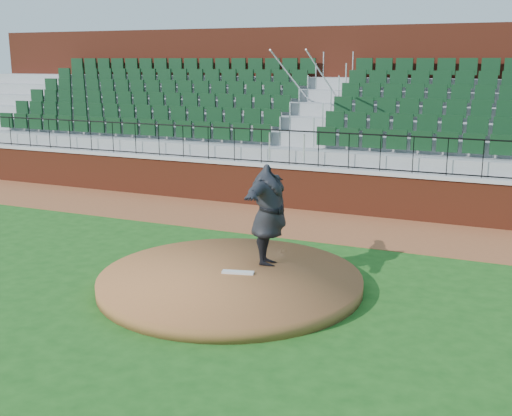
{
  "coord_description": "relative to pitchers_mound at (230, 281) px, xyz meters",
  "views": [
    {
      "loc": [
        5.13,
        -10.18,
        4.32
      ],
      "look_at": [
        0.0,
        1.5,
        1.3
      ],
      "focal_mm": 44.06,
      "sensor_mm": 36.0,
      "label": 1
    }
  ],
  "objects": [
    {
      "name": "pitcher",
      "position": [
        0.42,
        0.91,
        1.16
      ],
      "size": [
        1.12,
        2.62,
        2.07
      ],
      "primitive_type": "imported",
      "rotation": [
        0.0,
        0.0,
        1.75
      ],
      "color": "black",
      "rests_on": "pitchers_mound"
    },
    {
      "name": "warning_track",
      "position": [
        -0.02,
        5.2,
        -0.12
      ],
      "size": [
        34.0,
        3.2,
        0.01
      ],
      "primitive_type": "cube",
      "color": "brown",
      "rests_on": "ground"
    },
    {
      "name": "pitching_rubber",
      "position": [
        0.1,
        0.14,
        0.15
      ],
      "size": [
        0.64,
        0.3,
        0.04
      ],
      "primitive_type": "cube",
      "rotation": [
        0.0,
        0.0,
        0.25
      ],
      "color": "silver",
      "rests_on": "pitchers_mound"
    },
    {
      "name": "wall_railing",
      "position": [
        -0.02,
        6.8,
        1.67
      ],
      "size": [
        34.0,
        0.05,
        1.0
      ],
      "primitive_type": null,
      "color": "black",
      "rests_on": "wall_cap"
    },
    {
      "name": "field_wall",
      "position": [
        -0.02,
        6.8,
        0.47
      ],
      "size": [
        34.0,
        0.35,
        1.2
      ],
      "primitive_type": "cube",
      "color": "maroon",
      "rests_on": "ground"
    },
    {
      "name": "seating_stands",
      "position": [
        -0.02,
        9.52,
        2.18
      ],
      "size": [
        34.0,
        5.1,
        4.6
      ],
      "primitive_type": null,
      "color": "gray",
      "rests_on": "ground"
    },
    {
      "name": "concourse_wall",
      "position": [
        -0.02,
        12.32,
        2.62
      ],
      "size": [
        34.0,
        0.5,
        5.5
      ],
      "primitive_type": "cube",
      "color": "maroon",
      "rests_on": "ground"
    },
    {
      "name": "ground",
      "position": [
        -0.02,
        -0.2,
        -0.12
      ],
      "size": [
        90.0,
        90.0,
        0.0
      ],
      "primitive_type": "plane",
      "color": "#194E16",
      "rests_on": "ground"
    },
    {
      "name": "wall_cap",
      "position": [
        -0.02,
        6.8,
        1.12
      ],
      "size": [
        34.0,
        0.45,
        0.1
      ],
      "primitive_type": "cube",
      "color": "#B7B7B7",
      "rests_on": "field_wall"
    },
    {
      "name": "pitchers_mound",
      "position": [
        0.0,
        0.0,
        0.0
      ],
      "size": [
        5.12,
        5.12,
        0.25
      ],
      "primitive_type": "cylinder",
      "color": "brown",
      "rests_on": "ground"
    }
  ]
}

